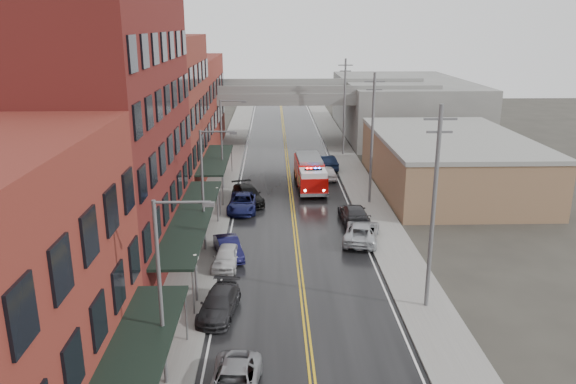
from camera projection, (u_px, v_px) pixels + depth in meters
name	position (u px, v px, depth m)	size (l,w,h in m)	color
road	(294.00, 222.00, 47.31)	(11.00, 160.00, 0.02)	black
sidewalk_left	(208.00, 222.00, 47.10)	(3.00, 160.00, 0.15)	slate
sidewalk_right	(380.00, 221.00, 47.49)	(3.00, 160.00, 0.15)	slate
curb_left	(227.00, 222.00, 47.14)	(0.30, 160.00, 0.15)	gray
curb_right	(361.00, 221.00, 47.45)	(0.30, 160.00, 0.15)	gray
brick_building_b	(101.00, 133.00, 37.65)	(9.00, 20.00, 18.00)	#561916
brick_building_c	(155.00, 115.00, 54.84)	(9.00, 15.00, 15.00)	maroon
brick_building_far	(183.00, 105.00, 72.02)	(9.00, 20.00, 12.00)	maroon
tan_building	(449.00, 164.00, 56.60)	(14.00, 22.00, 5.00)	#94694F
right_far_block	(403.00, 106.00, 84.93)	(18.00, 30.00, 8.00)	slate
awning_0	(125.00, 382.00, 21.37)	(2.60, 16.00, 3.09)	black
awning_1	(192.00, 217.00, 39.55)	(2.60, 18.00, 3.09)	black
awning_2	(216.00, 159.00, 56.30)	(2.60, 13.00, 3.09)	black
globe_lamp_1	(195.00, 267.00, 33.08)	(0.44, 0.44, 3.12)	#59595B
globe_lamp_2	(217.00, 197.00, 46.47)	(0.44, 0.44, 3.12)	#59595B
street_lamp_0	(165.00, 283.00, 24.59)	(2.64, 0.22, 9.00)	#59595B
street_lamp_1	(206.00, 183.00, 39.90)	(2.64, 0.22, 9.00)	#59595B
street_lamp_2	(224.00, 139.00, 55.21)	(2.64, 0.22, 9.00)	#59595B
utility_pole_0	(434.00, 206.00, 31.34)	(1.80, 0.24, 12.00)	#59595B
utility_pole_1	(372.00, 137.00, 50.48)	(1.80, 0.24, 12.00)	#59595B
utility_pole_2	(344.00, 105.00, 69.61)	(1.80, 0.24, 12.00)	#59595B
overpass	(285.00, 101.00, 76.21)	(40.00, 10.00, 7.50)	slate
fire_truck	(310.00, 173.00, 56.55)	(3.60, 8.42, 3.04)	#B50B08
parked_car_left_2	(234.00, 384.00, 25.04)	(2.21, 4.80, 1.33)	gray
parked_car_left_3	(219.00, 304.00, 32.16)	(1.92, 4.71, 1.37)	#262629
parked_car_left_4	(227.00, 257.00, 38.55)	(1.69, 4.19, 1.43)	silver
parked_car_left_5	(228.00, 248.00, 40.09)	(1.50, 4.29, 1.41)	black
parked_car_left_6	(243.00, 203.00, 50.04)	(2.49, 5.39, 1.50)	#121646
parked_car_left_7	(248.00, 195.00, 52.16)	(2.21, 5.43, 1.58)	black
parked_car_right_0	(362.00, 232.00, 43.02)	(2.51, 5.45, 1.51)	#AEB3B7
parked_car_right_1	(354.00, 214.00, 47.04)	(2.18, 5.35, 1.55)	#2A292C
parked_car_right_2	(327.00, 172.00, 60.26)	(1.70, 4.23, 1.44)	white
parked_car_right_3	(325.00, 162.00, 64.23)	(1.74, 5.00, 1.65)	black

